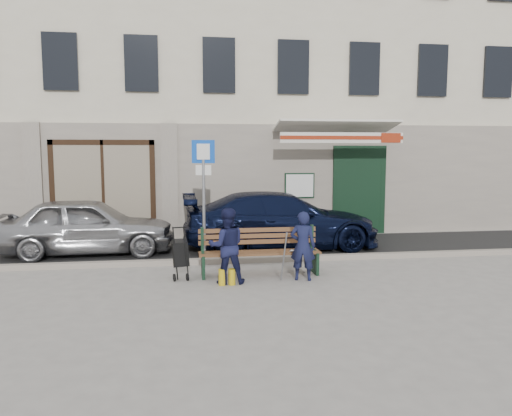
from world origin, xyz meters
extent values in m
plane|color=#9E9991|center=(0.00, 0.00, 0.00)|extent=(80.00, 80.00, 0.00)
cube|color=#282828|center=(0.00, 3.10, 0.01)|extent=(60.00, 3.20, 0.01)
cube|color=#9E9384|center=(0.00, 1.50, 0.06)|extent=(60.00, 0.18, 0.12)
cube|color=beige|center=(0.00, 8.50, 5.00)|extent=(20.00, 7.00, 10.00)
cube|color=#9E9384|center=(0.00, 4.96, 1.60)|extent=(20.00, 0.12, 3.20)
cube|color=maroon|center=(-3.20, 5.02, 1.55)|extent=(2.50, 0.12, 2.00)
cube|color=black|center=(4.10, 4.88, 1.30)|extent=(1.60, 0.10, 2.60)
cube|color=black|center=(4.10, 5.35, 1.20)|extent=(1.25, 0.90, 2.40)
cube|color=white|center=(2.30, 4.85, 1.45)|extent=(0.80, 0.03, 0.65)
cube|color=white|center=(3.20, 4.62, 3.08)|extent=(3.40, 1.72, 0.42)
cube|color=white|center=(3.20, 3.77, 2.80)|extent=(3.40, 0.05, 0.28)
cube|color=maroon|center=(3.20, 3.74, 2.80)|extent=(3.40, 0.02, 0.10)
imported|color=#A9A9AD|center=(-3.30, 2.92, 0.69)|extent=(4.10, 1.77, 1.38)
imported|color=black|center=(1.40, 3.01, 0.71)|extent=(4.94, 2.06, 1.43)
cylinder|color=gray|center=(-0.59, 1.66, 1.29)|extent=(0.07, 0.07, 2.59)
cube|color=#0D47BD|center=(-0.59, 1.66, 2.44)|extent=(0.49, 0.12, 0.50)
cube|color=white|center=(-0.59, 1.63, 2.44)|extent=(0.28, 0.07, 0.34)
cube|color=white|center=(-0.59, 1.66, 2.04)|extent=(0.34, 0.09, 0.22)
cube|color=brown|center=(0.45, 0.39, 0.45)|extent=(2.40, 0.50, 0.04)
cube|color=brown|center=(0.45, 0.67, 0.74)|extent=(2.40, 0.10, 0.36)
cube|color=#15301F|center=(-0.67, 0.39, 0.23)|extent=(0.06, 0.50, 0.45)
cube|color=#15301F|center=(1.57, 0.39, 0.23)|extent=(0.06, 0.50, 0.45)
cube|color=white|center=(1.20, 0.29, 0.48)|extent=(0.34, 0.25, 0.11)
cylinder|color=gray|center=(0.80, -0.28, 0.50)|extent=(0.07, 0.34, 0.96)
cylinder|color=gold|center=(-0.35, -0.26, 0.15)|extent=(0.13, 0.13, 0.30)
cylinder|color=gold|center=(-0.17, -0.26, 0.15)|extent=(0.13, 0.13, 0.30)
imported|color=#15193A|center=(1.20, -0.11, 0.66)|extent=(0.55, 0.45, 1.32)
imported|color=#15193C|center=(-0.25, -0.14, 0.71)|extent=(0.69, 0.54, 1.41)
cylinder|color=black|center=(-1.22, 0.14, 0.07)|extent=(0.07, 0.15, 0.14)
cylinder|color=black|center=(-0.98, 0.14, 0.07)|extent=(0.07, 0.15, 0.14)
cube|color=black|center=(-1.10, 0.34, 0.46)|extent=(0.34, 0.32, 0.48)
cylinder|color=black|center=(-1.10, 0.47, 0.98)|extent=(0.26, 0.09, 0.02)
camera|label=1|loc=(-1.02, -9.20, 2.47)|focal=35.00mm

